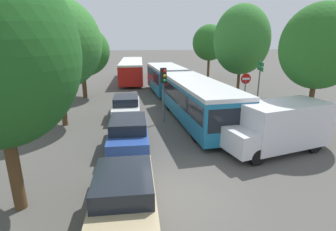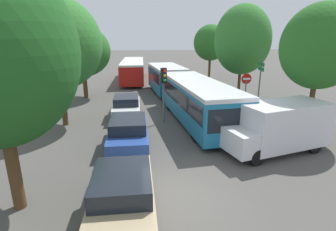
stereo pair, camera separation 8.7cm
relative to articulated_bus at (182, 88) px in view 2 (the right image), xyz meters
The scene contains 15 objects.
ground_plane 11.92m from the articulated_bus, 99.50° to the right, with size 200.00×200.00×0.00m, color #4F4C47.
articulated_bus is the anchor object (origin of this frame).
city_bus_rear 13.53m from the articulated_bus, 106.64° to the left, with size 2.71×11.37×2.44m.
queued_car_tan 13.11m from the articulated_bus, 106.93° to the right, with size 1.81×4.25×1.47m.
queued_car_blue 8.29m from the articulated_bus, 117.50° to the right, with size 1.83×4.29×1.49m.
queued_car_white 4.66m from the articulated_bus, 152.61° to the right, with size 1.75×4.10×1.42m.
white_van 9.13m from the articulated_bus, 69.71° to the right, with size 5.33×3.18×2.31m.
traffic_light 4.12m from the articulated_bus, 115.41° to the right, with size 0.38×0.40×3.40m.
no_entry_sign 4.71m from the articulated_bus, 31.65° to the right, with size 0.70×0.08×2.82m.
direction_sign_post 5.84m from the articulated_bus, 10.51° to the right, with size 0.33×1.39×3.60m.
tree_left_mid 9.07m from the articulated_bus, 155.56° to the right, with size 5.07×5.07×7.42m.
tree_left_far 9.27m from the articulated_bus, 152.58° to the left, with size 4.76×4.76×6.18m.
tree_right_near 9.46m from the articulated_bus, 47.55° to the right, with size 3.93×3.93×6.88m.
tree_right_mid 7.09m from the articulated_bus, 26.03° to the left, with size 4.69×4.69×7.81m.
tree_right_far 14.20m from the articulated_bus, 66.22° to the left, with size 4.07×4.07×6.63m.
Camera 2 is at (-1.29, -7.68, 5.20)m, focal length 28.00 mm.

